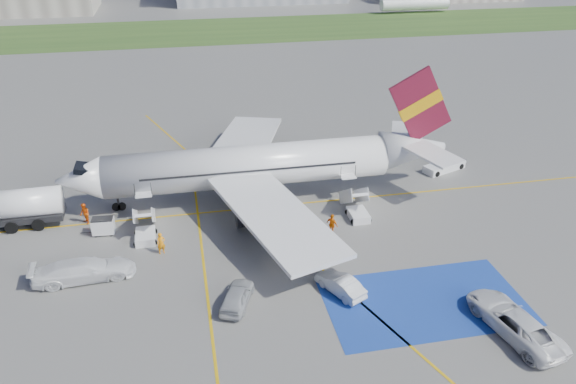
# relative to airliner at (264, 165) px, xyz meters

# --- Properties ---
(ground) EXTENTS (400.00, 400.00, 0.00)m
(ground) POSITION_rel_airliner_xyz_m (-1.51, -14.00, -3.39)
(ground) COLOR #60605E
(ground) RESTS_ON ground
(grass_strip) EXTENTS (400.00, 30.00, 0.01)m
(grass_strip) POSITION_rel_airliner_xyz_m (-1.51, 81.00, -3.39)
(grass_strip) COLOR #2D4C1E
(grass_strip) RESTS_ON ground
(taxiway_line_main) EXTENTS (120.00, 0.20, 0.01)m
(taxiway_line_main) POSITION_rel_airliner_xyz_m (-1.51, -2.00, -3.39)
(taxiway_line_main) COLOR gold
(taxiway_line_main) RESTS_ON ground
(taxiway_line_diag) EXTENTS (20.71, 56.45, 0.01)m
(taxiway_line_diag) POSITION_rel_airliner_xyz_m (-1.51, -2.00, -3.39)
(taxiway_line_diag) COLOR gold
(taxiway_line_diag) RESTS_ON ground
(staging_box) EXTENTS (14.00, 8.00, 0.01)m
(staging_box) POSITION_rel_airliner_xyz_m (8.49, -18.00, -3.39)
(staging_box) COLOR #1A3C9E
(staging_box) RESTS_ON ground
(airliner) EXTENTS (36.81, 32.95, 11.92)m
(airliner) POSITION_rel_airliner_xyz_m (0.00, 0.00, 0.00)
(airliner) COLOR white
(airliner) RESTS_ON ground
(airstairs_fwd) EXTENTS (1.90, 5.20, 3.60)m
(airstairs_fwd) POSITION_rel_airliner_xyz_m (-11.01, -5.30, -2.77)
(airstairs_fwd) COLOR white
(airstairs_fwd) RESTS_ON ground
(airstairs_aft) EXTENTS (1.90, 5.20, 3.60)m
(airstairs_aft) POSITION_rel_airliner_xyz_m (7.49, -5.30, -2.77)
(airstairs_aft) COLOR white
(airstairs_aft) RESTS_ON ground
(fuel_tanker) EXTENTS (9.98, 2.98, 3.38)m
(fuel_tanker) POSITION_rel_airliner_xyz_m (-22.91, -1.11, -1.97)
(fuel_tanker) COLOR black
(fuel_tanker) RESTS_ON ground
(gpu_cart) EXTENTS (1.88, 1.29, 1.50)m
(gpu_cart) POSITION_rel_airliner_xyz_m (-14.49, -4.00, -2.71)
(gpu_cart) COLOR white
(gpu_cart) RESTS_ON ground
(belt_loader) EXTENTS (5.24, 3.25, 1.52)m
(belt_loader) POSITION_rel_airliner_xyz_m (19.56, 2.29, -3.01)
(belt_loader) COLOR white
(belt_loader) RESTS_ON ground
(car_silver_a) EXTENTS (3.15, 4.56, 1.44)m
(car_silver_a) POSITION_rel_airliner_xyz_m (-4.51, -15.67, -2.67)
(car_silver_a) COLOR #ADAFB4
(car_silver_a) RESTS_ON ground
(car_silver_b) EXTENTS (3.16, 4.36, 1.37)m
(car_silver_b) POSITION_rel_airliner_xyz_m (2.94, -15.75, -2.71)
(car_silver_b) COLOR silver
(car_silver_b) RESTS_ON ground
(van_white_a) EXTENTS (3.70, 6.14, 2.15)m
(van_white_a) POSITION_rel_airliner_xyz_m (12.88, -22.02, -2.32)
(van_white_a) COLOR white
(van_white_a) RESTS_ON ground
(van_white_b) EXTENTS (5.71, 2.66, 2.18)m
(van_white_b) POSITION_rel_airliner_xyz_m (-15.34, -10.44, -2.30)
(van_white_b) COLOR white
(van_white_b) RESTS_ON ground
(crew_fwd) EXTENTS (0.77, 0.61, 1.85)m
(crew_fwd) POSITION_rel_airliner_xyz_m (-9.67, -8.01, -2.47)
(crew_fwd) COLOR orange
(crew_fwd) RESTS_ON ground
(crew_nose) EXTENTS (1.09, 1.17, 1.92)m
(crew_nose) POSITION_rel_airliner_xyz_m (-16.22, -1.85, -2.44)
(crew_nose) COLOR #EA560C
(crew_nose) RESTS_ON ground
(crew_aft) EXTENTS (1.06, 1.19, 1.93)m
(crew_aft) POSITION_rel_airliner_xyz_m (4.48, -7.92, -2.43)
(crew_aft) COLOR orange
(crew_aft) RESTS_ON ground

